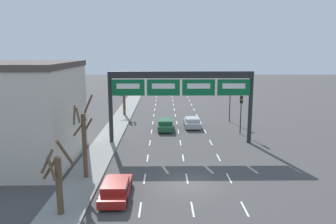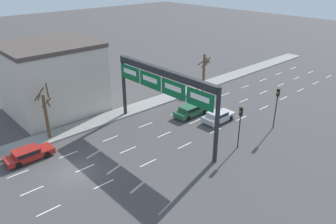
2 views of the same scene
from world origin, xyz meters
name	(u,v)px [view 2 (image 2 of 2)]	position (x,y,z in m)	size (l,w,h in m)	color
ground_plane	(75,173)	(0.00, 0.00, 0.00)	(220.00, 220.00, 0.00)	#474444
sidewalk_left	(40,140)	(-8.00, 0.00, 0.07)	(2.80, 110.00, 0.15)	gray
lane_dashes	(180,128)	(0.00, 13.50, 0.01)	(6.72, 67.00, 0.01)	white
sign_gantry	(163,83)	(0.00, 10.91, 6.19)	(15.23, 0.70, 7.68)	#232628
building_near	(52,77)	(-14.93, 5.19, 4.43)	(10.47, 10.95, 8.85)	beige
car_green	(191,110)	(-1.60, 16.96, 0.73)	(1.88, 4.81, 1.34)	#235B38
car_silver	(218,116)	(1.87, 18.15, 0.71)	(1.95, 4.20, 1.31)	#B7B7BC
car_red	(28,154)	(-5.04, -2.28, 0.66)	(1.82, 4.55, 1.22)	maroon
traffic_light_near_gantry	(277,101)	(7.38, 21.53, 3.48)	(0.30, 0.35, 4.90)	black
traffic_light_mid_block	(240,119)	(7.33, 14.75, 3.28)	(0.30, 0.35, 4.59)	black
tree_bare_second	(46,112)	(-7.89, 1.14, 3.20)	(1.64, 1.67, 6.43)	brown
tree_bare_third	(204,68)	(-7.81, 26.24, 2.95)	(2.06, 1.88, 5.03)	brown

